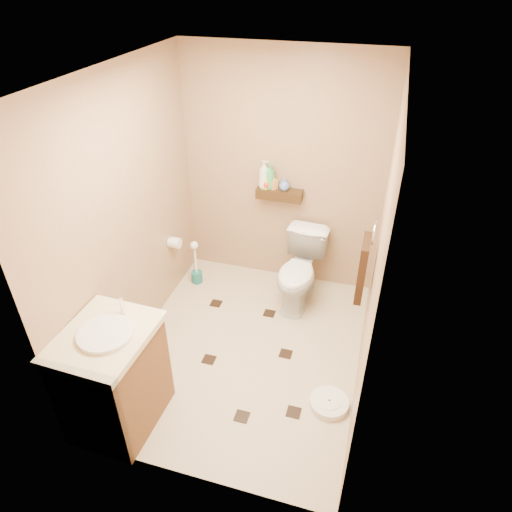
% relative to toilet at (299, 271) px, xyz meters
% --- Properties ---
extents(ground, '(2.50, 2.50, 0.00)m').
position_rel_toilet_xyz_m(ground, '(-0.31, -0.83, -0.37)').
color(ground, '#BDB08A').
rests_on(ground, ground).
extents(wall_back, '(2.00, 0.04, 2.40)m').
position_rel_toilet_xyz_m(wall_back, '(-0.31, 0.42, 0.83)').
color(wall_back, '#A0745B').
rests_on(wall_back, ground).
extents(wall_front, '(2.00, 0.04, 2.40)m').
position_rel_toilet_xyz_m(wall_front, '(-0.31, -2.08, 0.83)').
color(wall_front, '#A0745B').
rests_on(wall_front, ground).
extents(wall_left, '(0.04, 2.50, 2.40)m').
position_rel_toilet_xyz_m(wall_left, '(-1.31, -0.83, 0.83)').
color(wall_left, '#A0745B').
rests_on(wall_left, ground).
extents(wall_right, '(0.04, 2.50, 2.40)m').
position_rel_toilet_xyz_m(wall_right, '(0.69, -0.83, 0.83)').
color(wall_right, '#A0745B').
rests_on(wall_right, ground).
extents(ceiling, '(2.00, 2.50, 0.02)m').
position_rel_toilet_xyz_m(ceiling, '(-0.31, -0.83, 2.03)').
color(ceiling, white).
rests_on(ceiling, wall_back).
extents(wall_shelf, '(0.46, 0.14, 0.10)m').
position_rel_toilet_xyz_m(wall_shelf, '(-0.31, 0.34, 0.65)').
color(wall_shelf, '#3B2610').
rests_on(wall_shelf, wall_back).
extents(floor_accents, '(1.16, 1.35, 0.01)m').
position_rel_toilet_xyz_m(floor_accents, '(-0.24, -0.88, -0.37)').
color(floor_accents, black).
rests_on(floor_accents, ground).
extents(toilet, '(0.46, 0.75, 0.74)m').
position_rel_toilet_xyz_m(toilet, '(0.00, 0.00, 0.00)').
color(toilet, white).
rests_on(toilet, ground).
extents(vanity, '(0.61, 0.74, 1.01)m').
position_rel_toilet_xyz_m(vanity, '(-1.01, -1.78, 0.08)').
color(vanity, brown).
rests_on(vanity, ground).
extents(bathroom_scale, '(0.34, 0.34, 0.06)m').
position_rel_toilet_xyz_m(bathroom_scale, '(0.51, -1.23, -0.34)').
color(bathroom_scale, white).
rests_on(bathroom_scale, ground).
extents(toilet_brush, '(0.12, 0.12, 0.52)m').
position_rel_toilet_xyz_m(toilet_brush, '(-1.13, 0.01, -0.19)').
color(toilet_brush, '#1A6869').
rests_on(toilet_brush, ground).
extents(towel_ring, '(0.12, 0.30, 0.76)m').
position_rel_toilet_xyz_m(towel_ring, '(0.61, -0.58, 0.58)').
color(towel_ring, silver).
rests_on(towel_ring, wall_right).
extents(toilet_paper, '(0.12, 0.11, 0.12)m').
position_rel_toilet_xyz_m(toilet_paper, '(-1.25, -0.18, 0.23)').
color(toilet_paper, white).
rests_on(toilet_paper, wall_left).
extents(bottle_a, '(0.13, 0.13, 0.28)m').
position_rel_toilet_xyz_m(bottle_a, '(-0.47, 0.34, 0.84)').
color(bottle_a, silver).
rests_on(bottle_a, wall_shelf).
extents(bottle_b, '(0.11, 0.11, 0.17)m').
position_rel_toilet_xyz_m(bottle_b, '(-0.43, 0.34, 0.79)').
color(bottle_b, '#FFF035').
rests_on(bottle_b, wall_shelf).
extents(bottle_c, '(0.15, 0.15, 0.15)m').
position_rel_toilet_xyz_m(bottle_c, '(-0.43, 0.34, 0.78)').
color(bottle_c, red).
rests_on(bottle_c, wall_shelf).
extents(bottle_d, '(0.12, 0.12, 0.26)m').
position_rel_toilet_xyz_m(bottle_d, '(-0.41, 0.34, 0.83)').
color(bottle_d, green).
rests_on(bottle_d, wall_shelf).
extents(bottle_e, '(0.10, 0.09, 0.15)m').
position_rel_toilet_xyz_m(bottle_e, '(-0.37, 0.34, 0.77)').
color(bottle_e, '#C78442').
rests_on(bottle_e, wall_shelf).
extents(bottle_f, '(0.14, 0.14, 0.13)m').
position_rel_toilet_xyz_m(bottle_f, '(-0.26, 0.34, 0.77)').
color(bottle_f, '#5272CD').
rests_on(bottle_f, wall_shelf).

